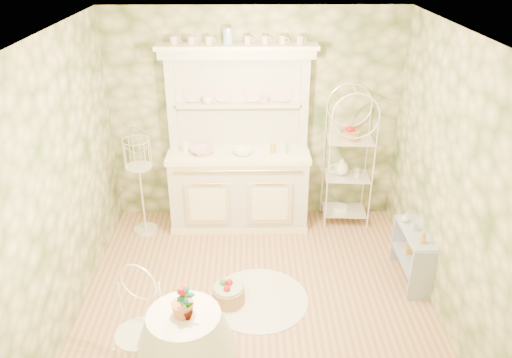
{
  "coord_description": "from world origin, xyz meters",
  "views": [
    {
      "loc": [
        -0.07,
        -4.1,
        3.45
      ],
      "look_at": [
        0.0,
        0.5,
        1.15
      ],
      "focal_mm": 35.0,
      "sensor_mm": 36.0,
      "label": 1
    }
  ],
  "objects_px": {
    "bakers_rack": "(349,156)",
    "cafe_chair": "(139,333)",
    "floor_basket": "(228,293)",
    "kitchen_dresser": "(238,142)",
    "round_table": "(187,353)",
    "side_shelf": "(412,256)",
    "birdcage_stand": "(140,179)"
  },
  "relations": [
    {
      "from": "round_table",
      "to": "cafe_chair",
      "type": "xyz_separation_m",
      "value": [
        -0.39,
        0.07,
        0.15
      ]
    },
    {
      "from": "round_table",
      "to": "cafe_chair",
      "type": "distance_m",
      "value": 0.43
    },
    {
      "from": "bakers_rack",
      "to": "birdcage_stand",
      "type": "height_order",
      "value": "bakers_rack"
    },
    {
      "from": "kitchen_dresser",
      "to": "bakers_rack",
      "type": "height_order",
      "value": "kitchen_dresser"
    },
    {
      "from": "floor_basket",
      "to": "cafe_chair",
      "type": "bearing_deg",
      "value": -127.52
    },
    {
      "from": "kitchen_dresser",
      "to": "floor_basket",
      "type": "distance_m",
      "value": 1.88
    },
    {
      "from": "bakers_rack",
      "to": "cafe_chair",
      "type": "distance_m",
      "value": 3.37
    },
    {
      "from": "side_shelf",
      "to": "cafe_chair",
      "type": "distance_m",
      "value": 2.97
    },
    {
      "from": "round_table",
      "to": "floor_basket",
      "type": "distance_m",
      "value": 1.05
    },
    {
      "from": "bakers_rack",
      "to": "floor_basket",
      "type": "distance_m",
      "value": 2.33
    },
    {
      "from": "kitchen_dresser",
      "to": "round_table",
      "type": "xyz_separation_m",
      "value": [
        -0.4,
        -2.55,
        -0.84
      ]
    },
    {
      "from": "kitchen_dresser",
      "to": "side_shelf",
      "type": "relative_size",
      "value": 3.2
    },
    {
      "from": "kitchen_dresser",
      "to": "side_shelf",
      "type": "xyz_separation_m",
      "value": [
        1.88,
        -1.21,
        -0.84
      ]
    },
    {
      "from": "cafe_chair",
      "to": "kitchen_dresser",
      "type": "bearing_deg",
      "value": 94.75
    },
    {
      "from": "cafe_chair",
      "to": "round_table",
      "type": "bearing_deg",
      "value": 12.38
    },
    {
      "from": "round_table",
      "to": "birdcage_stand",
      "type": "xyz_separation_m",
      "value": [
        -0.8,
        2.37,
        0.44
      ]
    },
    {
      "from": "birdcage_stand",
      "to": "cafe_chair",
      "type": "bearing_deg",
      "value": -80.07
    },
    {
      "from": "kitchen_dresser",
      "to": "birdcage_stand",
      "type": "bearing_deg",
      "value": -171.38
    },
    {
      "from": "side_shelf",
      "to": "round_table",
      "type": "relative_size",
      "value": 1.17
    },
    {
      "from": "round_table",
      "to": "birdcage_stand",
      "type": "height_order",
      "value": "birdcage_stand"
    },
    {
      "from": "kitchen_dresser",
      "to": "bakers_rack",
      "type": "relative_size",
      "value": 1.23
    },
    {
      "from": "bakers_rack",
      "to": "floor_basket",
      "type": "height_order",
      "value": "bakers_rack"
    },
    {
      "from": "cafe_chair",
      "to": "birdcage_stand",
      "type": "relative_size",
      "value": 0.61
    },
    {
      "from": "cafe_chair",
      "to": "birdcage_stand",
      "type": "xyz_separation_m",
      "value": [
        -0.4,
        2.3,
        0.29
      ]
    },
    {
      "from": "bakers_rack",
      "to": "kitchen_dresser",
      "type": "bearing_deg",
      "value": -174.0
    },
    {
      "from": "birdcage_stand",
      "to": "floor_basket",
      "type": "bearing_deg",
      "value": -51.54
    },
    {
      "from": "bakers_rack",
      "to": "floor_basket",
      "type": "bearing_deg",
      "value": -128.22
    },
    {
      "from": "kitchen_dresser",
      "to": "cafe_chair",
      "type": "relative_size",
      "value": 2.52
    },
    {
      "from": "bakers_rack",
      "to": "cafe_chair",
      "type": "height_order",
      "value": "bakers_rack"
    },
    {
      "from": "round_table",
      "to": "cafe_chair",
      "type": "bearing_deg",
      "value": 169.9
    },
    {
      "from": "kitchen_dresser",
      "to": "floor_basket",
      "type": "bearing_deg",
      "value": -93.4
    },
    {
      "from": "side_shelf",
      "to": "bakers_rack",
      "type": "bearing_deg",
      "value": 119.45
    }
  ]
}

